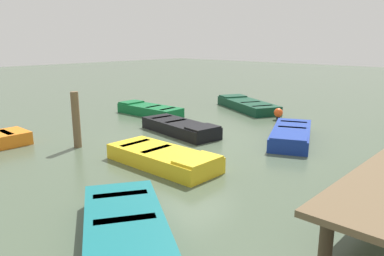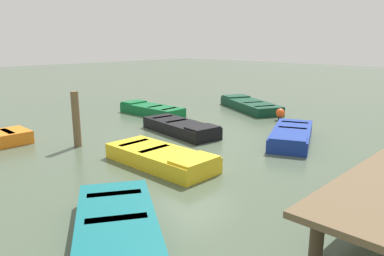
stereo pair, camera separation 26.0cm
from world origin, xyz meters
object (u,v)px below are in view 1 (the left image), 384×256
object	(u,v)px
rowboat_dark_green	(247,105)
mooring_piling_center	(76,120)
rowboat_green	(149,110)
rowboat_black	(180,127)
rowboat_blue	(291,135)
marker_buoy	(278,113)
rowboat_yellow	(163,157)
rowboat_teal	(127,239)

from	to	relation	value
rowboat_dark_green	mooring_piling_center	distance (m)	8.74
rowboat_green	rowboat_black	size ratio (longest dim) A/B	0.96
mooring_piling_center	rowboat_blue	bearing A→B (deg)	138.67
rowboat_green	rowboat_black	xyz separation A→B (m)	(1.44, 3.31, -0.00)
rowboat_blue	rowboat_black	world-z (taller)	same
rowboat_blue	mooring_piling_center	distance (m)	6.72
rowboat_dark_green	marker_buoy	size ratio (longest dim) A/B	8.32
rowboat_yellow	mooring_piling_center	distance (m)	3.27
rowboat_black	mooring_piling_center	world-z (taller)	mooring_piling_center
rowboat_dark_green	mooring_piling_center	xyz separation A→B (m)	(8.72, -0.17, 0.63)
rowboat_dark_green	rowboat_teal	bearing A→B (deg)	142.75
rowboat_blue	mooring_piling_center	bearing A→B (deg)	-65.62
rowboat_dark_green	marker_buoy	world-z (taller)	marker_buoy
rowboat_teal	mooring_piling_center	xyz separation A→B (m)	(-2.49, -5.69, 0.63)
rowboat_blue	rowboat_black	xyz separation A→B (m)	(1.70, -3.33, 0.00)
rowboat_yellow	rowboat_black	xyz separation A→B (m)	(-2.71, -2.06, -0.00)
rowboat_blue	rowboat_green	xyz separation A→B (m)	(0.26, -6.64, 0.00)
rowboat_dark_green	rowboat_black	bearing A→B (deg)	126.19
marker_buoy	mooring_piling_center	bearing A→B (deg)	-17.81
rowboat_green	rowboat_teal	distance (m)	10.73
rowboat_blue	rowboat_black	distance (m)	3.74
rowboat_teal	rowboat_yellow	bearing A→B (deg)	161.69
rowboat_dark_green	rowboat_yellow	bearing A→B (deg)	136.71
mooring_piling_center	rowboat_teal	bearing A→B (deg)	66.37
rowboat_dark_green	rowboat_blue	bearing A→B (deg)	165.51
rowboat_black	rowboat_teal	distance (m)	7.41
rowboat_yellow	rowboat_black	distance (m)	3.41
rowboat_yellow	marker_buoy	bearing A→B (deg)	95.19
rowboat_dark_green	rowboat_green	bearing A→B (deg)	85.41
rowboat_yellow	rowboat_dark_green	xyz separation A→B (m)	(-8.11, -2.98, -0.00)
rowboat_black	rowboat_dark_green	bearing A→B (deg)	107.57
rowboat_blue	rowboat_dark_green	distance (m)	5.63
mooring_piling_center	rowboat_green	bearing A→B (deg)	-155.00
rowboat_blue	rowboat_green	distance (m)	6.64
mooring_piling_center	marker_buoy	size ratio (longest dim) A/B	3.53
rowboat_yellow	mooring_piling_center	xyz separation A→B (m)	(0.61, -3.15, 0.63)
rowboat_dark_green	marker_buoy	distance (m)	2.53
rowboat_green	mooring_piling_center	distance (m)	5.29
rowboat_black	marker_buoy	world-z (taller)	marker_buoy
rowboat_green	rowboat_teal	xyz separation A→B (m)	(7.25, 7.91, -0.00)
rowboat_yellow	rowboat_green	world-z (taller)	same
rowboat_green	marker_buoy	xyz separation A→B (m)	(-2.87, 4.67, 0.07)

